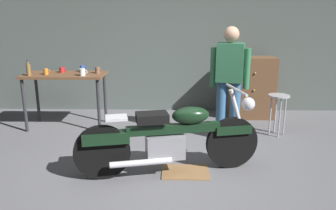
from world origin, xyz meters
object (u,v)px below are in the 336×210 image
(mug_red_diner, at_px, (62,70))
(mug_orange_travel, at_px, (46,71))
(mug_brown_stoneware, at_px, (98,70))
(shop_stool, at_px, (278,104))
(mug_blue_enamel, at_px, (82,69))
(bottle, at_px, (28,69))
(person_standing, at_px, (229,79))
(wooden_dresser, at_px, (251,88))
(motorcycle, at_px, (171,137))
(mug_white_ceramic, at_px, (82,72))

(mug_red_diner, xyz_separation_m, mug_orange_travel, (-0.19, -0.20, 0.01))
(mug_brown_stoneware, bearing_deg, shop_stool, -7.71)
(mug_red_diner, height_order, mug_blue_enamel, mug_blue_enamel)
(shop_stool, relative_size, bottle, 2.66)
(person_standing, distance_m, mug_red_diner, 2.73)
(mug_blue_enamel, bearing_deg, person_standing, -17.02)
(person_standing, height_order, wooden_dresser, person_standing)
(motorcycle, bearing_deg, mug_red_diner, 123.39)
(motorcycle, height_order, mug_white_ceramic, mug_white_ceramic)
(shop_stool, bearing_deg, motorcycle, -140.86)
(shop_stool, height_order, mug_blue_enamel, mug_blue_enamel)
(mug_red_diner, bearing_deg, person_standing, -13.58)
(motorcycle, xyz_separation_m, shop_stool, (1.64, 1.34, 0.05))
(shop_stool, xyz_separation_m, mug_brown_stoneware, (-2.85, 0.39, 0.45))
(person_standing, xyz_separation_m, wooden_dresser, (0.59, 1.13, -0.38))
(motorcycle, bearing_deg, wooden_dresser, 46.00)
(mug_brown_stoneware, xyz_separation_m, mug_blue_enamel, (-0.29, 0.15, 0.00))
(motorcycle, relative_size, person_standing, 1.29)
(person_standing, relative_size, mug_white_ceramic, 13.31)
(motorcycle, relative_size, mug_red_diner, 19.23)
(wooden_dresser, bearing_deg, motorcycle, -122.00)
(mug_brown_stoneware, relative_size, bottle, 0.46)
(motorcycle, relative_size, wooden_dresser, 1.96)
(wooden_dresser, height_order, mug_orange_travel, wooden_dresser)
(shop_stool, bearing_deg, bottle, 177.70)
(wooden_dresser, xyz_separation_m, mug_brown_stoneware, (-2.64, -0.56, 0.40))
(mug_red_diner, bearing_deg, mug_white_ceramic, -35.56)
(mug_white_ceramic, relative_size, mug_blue_enamel, 1.13)
(motorcycle, distance_m, wooden_dresser, 2.70)
(mug_red_diner, xyz_separation_m, mug_blue_enamel, (0.32, 0.07, 0.01))
(mug_white_ceramic, height_order, mug_blue_enamel, mug_white_ceramic)
(person_standing, xyz_separation_m, shop_stool, (0.80, 0.18, -0.43))
(wooden_dresser, distance_m, mug_brown_stoneware, 2.73)
(bottle, bearing_deg, wooden_dresser, 12.22)
(mug_blue_enamel, relative_size, mug_orange_travel, 1.07)
(shop_stool, distance_m, wooden_dresser, 0.98)
(mug_red_diner, xyz_separation_m, mug_white_ceramic, (0.42, -0.30, 0.01))
(motorcycle, relative_size, mug_orange_travel, 20.88)
(motorcycle, height_order, mug_red_diner, motorcycle)
(person_standing, distance_m, bottle, 3.10)
(motorcycle, distance_m, bottle, 2.75)
(mug_white_ceramic, height_order, bottle, bottle)
(mug_brown_stoneware, height_order, mug_white_ceramic, mug_white_ceramic)
(wooden_dresser, relative_size, mug_orange_travel, 10.65)
(motorcycle, distance_m, shop_stool, 2.12)
(wooden_dresser, distance_m, mug_blue_enamel, 2.98)
(wooden_dresser, bearing_deg, mug_white_ceramic, -164.36)
(mug_red_diner, bearing_deg, motorcycle, -44.61)
(person_standing, distance_m, mug_brown_stoneware, 2.13)
(mug_orange_travel, bearing_deg, person_standing, -8.85)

